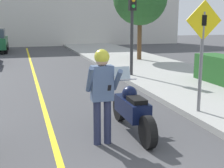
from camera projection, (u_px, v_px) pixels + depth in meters
road_center_line at (42, 102)px, 8.91m from camera, size 0.12×36.00×0.01m
building_backdrop at (31, 2)px, 27.10m from camera, size 28.00×1.20×7.61m
motorcycle at (132, 109)px, 6.43m from camera, size 0.62×2.30×1.29m
person_biker at (102, 87)px, 5.69m from camera, size 0.59×0.49×1.79m
crossing_sign at (202, 46)px, 7.19m from camera, size 0.91×0.08×2.59m
traffic_light at (132, 16)px, 11.96m from camera, size 0.26×0.30×3.26m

